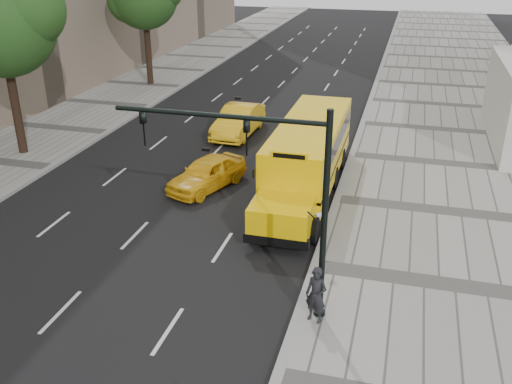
% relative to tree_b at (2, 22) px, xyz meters
% --- Properties ---
extents(ground, '(140.00, 140.00, 0.00)m').
position_rel_tree_b_xyz_m(ground, '(10.40, -1.49, -6.69)').
color(ground, black).
rests_on(ground, ground).
extents(sidewalk_museum, '(12.00, 140.00, 0.15)m').
position_rel_tree_b_xyz_m(sidewalk_museum, '(22.40, -1.49, -6.61)').
color(sidewalk_museum, gray).
rests_on(sidewalk_museum, ground).
extents(curb_museum, '(0.30, 140.00, 0.15)m').
position_rel_tree_b_xyz_m(curb_museum, '(16.40, -1.49, -6.61)').
color(curb_museum, gray).
rests_on(curb_museum, ground).
extents(curb_far, '(0.30, 140.00, 0.15)m').
position_rel_tree_b_xyz_m(curb_far, '(2.40, -1.49, -6.61)').
color(curb_far, gray).
rests_on(curb_far, ground).
extents(tree_b, '(5.83, 5.18, 9.24)m').
position_rel_tree_b_xyz_m(tree_b, '(0.00, 0.00, 0.00)').
color(tree_b, black).
rests_on(tree_b, ground).
extents(school_bus, '(2.96, 11.56, 3.19)m').
position_rel_tree_b_xyz_m(school_bus, '(14.90, -0.39, -4.92)').
color(school_bus, '#FFC602').
rests_on(school_bus, ground).
extents(taxi_near, '(3.05, 4.52, 1.43)m').
position_rel_tree_b_xyz_m(taxi_near, '(10.56, -1.55, -5.97)').
color(taxi_near, yellow).
rests_on(taxi_near, ground).
extents(taxi_far, '(1.93, 5.07, 1.65)m').
position_rel_tree_b_xyz_m(taxi_far, '(9.74, 6.02, -5.86)').
color(taxi_far, yellow).
rests_on(taxi_far, ground).
extents(pedestrian, '(0.73, 0.58, 1.75)m').
position_rel_tree_b_xyz_m(pedestrian, '(16.93, -10.07, -5.66)').
color(pedestrian, black).
rests_on(pedestrian, sidewalk_museum).
extents(traffic_signal, '(6.18, 0.36, 6.40)m').
position_rel_tree_b_xyz_m(traffic_signal, '(15.59, -9.73, -2.60)').
color(traffic_signal, black).
rests_on(traffic_signal, ground).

